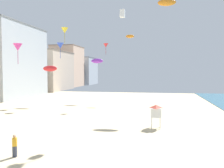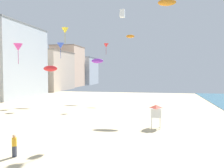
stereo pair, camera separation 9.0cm
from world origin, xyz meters
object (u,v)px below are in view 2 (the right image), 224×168
object	(u,v)px
kite_red_delta	(106,46)
kite_flyer	(14,144)
kite_orange_parafoil	(167,2)
kite_blue_delta_2	(61,46)
kite_magenta_delta	(18,47)
kite_yellow_delta	(65,31)
kite_orange_parafoil_2	(130,36)
lifeguard_stand	(156,111)
kite_purple_parafoil	(97,61)
kite_red_parafoil	(50,69)
kite_white_box	(122,13)

from	to	relation	value
kite_red_delta	kite_flyer	bearing A→B (deg)	-92.92
kite_orange_parafoil	kite_blue_delta_2	bearing A→B (deg)	170.24
kite_red_delta	kite_magenta_delta	world-z (taller)	kite_red_delta
kite_yellow_delta	kite_magenta_delta	distance (m)	10.60
kite_flyer	kite_orange_parafoil	bearing A→B (deg)	62.72
kite_orange_parafoil_2	kite_magenta_delta	bearing A→B (deg)	-144.42
kite_flyer	kite_blue_delta_2	world-z (taller)	kite_blue_delta_2
kite_yellow_delta	kite_blue_delta_2	distance (m)	6.31
lifeguard_stand	kite_blue_delta_2	world-z (taller)	kite_blue_delta_2
kite_orange_parafoil	kite_red_delta	bearing A→B (deg)	158.82
kite_flyer	kite_yellow_delta	distance (m)	33.40
kite_purple_parafoil	kite_orange_parafoil_2	distance (m)	8.41
kite_yellow_delta	kite_red_parafoil	bearing A→B (deg)	-106.37
kite_purple_parafoil	kite_flyer	bearing A→B (deg)	-86.56
kite_blue_delta_2	lifeguard_stand	bearing A→B (deg)	-39.10
kite_red_parafoil	kite_white_box	xyz separation A→B (m)	(15.61, -15.77, 5.53)
kite_yellow_delta	lifeguard_stand	bearing A→B (deg)	-46.19
kite_red_parafoil	kite_magenta_delta	distance (m)	6.67
kite_flyer	kite_purple_parafoil	size ratio (longest dim) A/B	0.67
kite_flyer	kite_purple_parafoil	world-z (taller)	kite_purple_parafoil
kite_yellow_delta	kite_red_parafoil	distance (m)	8.69
kite_flyer	lifeguard_stand	bearing A→B (deg)	48.21
kite_yellow_delta	kite_magenta_delta	bearing A→B (deg)	-120.06
kite_blue_delta_2	kite_orange_parafoil	bearing A→B (deg)	-9.76
kite_red_parafoil	kite_purple_parafoil	bearing A→B (deg)	40.42
kite_orange_parafoil_2	kite_blue_delta_2	xyz separation A→B (m)	(-11.30, -9.07, -2.64)
kite_red_parafoil	kite_blue_delta_2	bearing A→B (deg)	-20.97
kite_red_parafoil	kite_blue_delta_2	world-z (taller)	kite_blue_delta_2
kite_blue_delta_2	kite_flyer	bearing A→B (deg)	-74.57
kite_yellow_delta	kite_orange_parafoil_2	xyz separation A→B (m)	(12.50, 3.97, -0.89)
kite_red_delta	kite_orange_parafoil	bearing A→B (deg)	-21.18
kite_white_box	kite_magenta_delta	bearing A→B (deg)	149.31
kite_red_parafoil	kite_magenta_delta	bearing A→B (deg)	-130.48
kite_purple_parafoil	kite_red_parafoil	bearing A→B (deg)	-139.58
kite_orange_parafoil_2	kite_blue_delta_2	distance (m)	14.73
kite_blue_delta_2	kite_red_delta	bearing A→B (deg)	5.59
kite_orange_parafoil	kite_magenta_delta	world-z (taller)	kite_orange_parafoil
lifeguard_stand	kite_blue_delta_2	xyz separation A→B (m)	(-16.74, 13.61, 8.85)
kite_orange_parafoil	lifeguard_stand	bearing A→B (deg)	-97.52
lifeguard_stand	kite_red_delta	distance (m)	18.98
kite_purple_parafoil	kite_orange_parafoil_2	world-z (taller)	kite_orange_parafoil_2
kite_orange_parafoil	kite_white_box	xyz separation A→B (m)	(-4.94, -11.73, -4.15)
lifeguard_stand	kite_red_parafoil	distance (m)	24.54
kite_orange_parafoil	kite_white_box	bearing A→B (deg)	-112.84
kite_orange_parafoil	kite_magenta_delta	distance (m)	25.01
kite_yellow_delta	kite_red_delta	bearing A→B (deg)	-24.97
kite_red_delta	kite_orange_parafoil_2	size ratio (longest dim) A/B	1.12
kite_red_delta	kite_blue_delta_2	bearing A→B (deg)	-174.41
lifeguard_stand	kite_red_delta	xyz separation A→B (m)	(-8.69, 14.39, 8.81)
kite_purple_parafoil	kite_white_box	xyz separation A→B (m)	(8.33, -21.97, 3.94)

